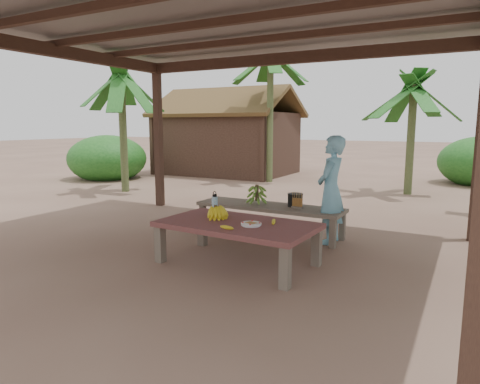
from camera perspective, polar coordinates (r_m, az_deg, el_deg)
The scene contains 17 objects.
ground at distance 5.46m, azimuth -2.80°, elevation -8.34°, with size 80.00×80.00×0.00m, color brown.
pavilion at distance 5.34m, azimuth -3.27°, elevation 21.44°, with size 6.60×5.60×2.95m.
work_table at distance 5.00m, azimuth -0.36°, elevation -4.80°, with size 1.85×1.09×0.50m.
bench at distance 6.33m, azimuth 3.96°, elevation -2.25°, with size 2.20×0.61×0.45m.
ripe_banana_bunch at distance 5.19m, azimuth -3.28°, elevation -2.56°, with size 0.29×0.25×0.18m, color yellow, non-canonical shape.
plate at distance 4.82m, azimuth 1.49°, elevation -4.31°, with size 0.23×0.23×0.04m.
loose_banana_front at distance 4.65m, azimuth -1.77°, elevation -4.75°, with size 0.04×0.15×0.04m, color yellow.
loose_banana_side at distance 4.94m, azimuth 4.50°, elevation -3.97°, with size 0.04×0.16×0.04m, color yellow.
water_flask at distance 5.45m, azimuth -3.39°, elevation -1.65°, with size 0.08×0.08×0.29m.
green_banana_stalk at distance 6.39m, azimuth 2.26°, elevation -0.25°, with size 0.27×0.27×0.30m, color #598C2D, non-canonical shape.
cooking_pot at distance 6.25m, azimuth 7.36°, elevation -1.09°, with size 0.21×0.21×0.18m, color black.
skewer_rack at distance 6.08m, azimuth 7.65°, elevation -1.10°, with size 0.18×0.08×0.24m, color #A57F47, non-canonical shape.
woman at distance 5.97m, azimuth 12.02°, elevation 0.27°, with size 0.54×0.36×1.48m, color #6CB1CD.
hut at distance 14.40m, azimuth -1.59°, elevation 6.90°, with size 4.40×3.43×2.85m.
banana_plant_n at distance 10.74m, azimuth 22.11°, elevation 11.66°, with size 1.80×1.80×2.73m.
banana_plant_nw at distance 12.29m, azimuth 4.10°, elevation 16.69°, with size 1.80×1.80×3.79m.
banana_plant_w at distance 10.80m, azimuth -15.56°, elevation 13.39°, with size 1.80×1.80×3.00m.
Camera 1 is at (2.72, -4.45, 1.62)m, focal length 32.00 mm.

